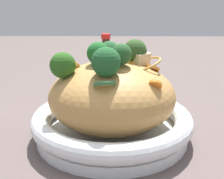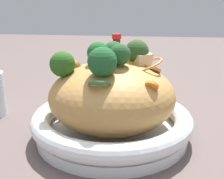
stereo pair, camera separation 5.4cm
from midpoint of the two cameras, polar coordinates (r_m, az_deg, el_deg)
name	(u,v)px [view 1 (the left image)]	position (r m, az deg, el deg)	size (l,w,h in m)	color
ground_plane	(112,136)	(0.58, -2.72, -9.08)	(3.00, 3.00, 0.00)	#574A47
serving_bowl	(112,123)	(0.56, -2.76, -6.55)	(0.30, 0.30, 0.05)	white
noodle_heap	(112,96)	(0.54, -2.82, -1.29)	(0.23, 0.23, 0.13)	#B98848
broccoli_florets	(105,57)	(0.53, -4.26, 6.20)	(0.20, 0.18, 0.07)	#97BB71
carrot_coins	(121,66)	(0.53, -1.25, 4.53)	(0.13, 0.17, 0.05)	orange
zucchini_slices	(122,71)	(0.51, -1.13, 3.55)	(0.16, 0.10, 0.04)	#BFDF99
chicken_chunks	(125,61)	(0.59, -0.04, 5.60)	(0.10, 0.09, 0.04)	#C5BC93
soy_sauce_bottle	(106,69)	(0.81, -3.07, 4.06)	(0.05, 0.05, 0.16)	#381E14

